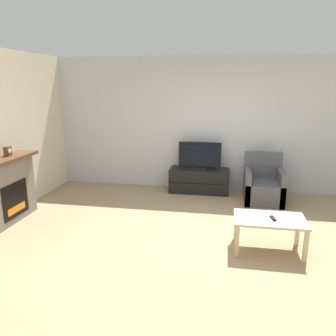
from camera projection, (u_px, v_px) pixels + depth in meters
ground_plane at (214, 241)px, 4.60m from camera, size 24.00×24.00×0.00m
wall_back at (221, 125)px, 6.60m from camera, size 12.00×0.06×2.70m
fireplace at (6, 190)px, 5.13m from camera, size 0.41×1.25×1.05m
mantel_clock at (8, 151)px, 5.10m from camera, size 0.08×0.11×0.15m
tv_stand at (199, 180)px, 6.66m from camera, size 1.19×0.45×0.49m
tv at (200, 157)px, 6.54m from camera, size 0.85×0.18×0.55m
armchair at (263, 186)px, 6.14m from camera, size 0.70×0.76×0.89m
coffee_table at (269, 223)px, 4.25m from camera, size 0.90×0.56×0.46m
remote at (273, 218)px, 4.21m from camera, size 0.07×0.16×0.02m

